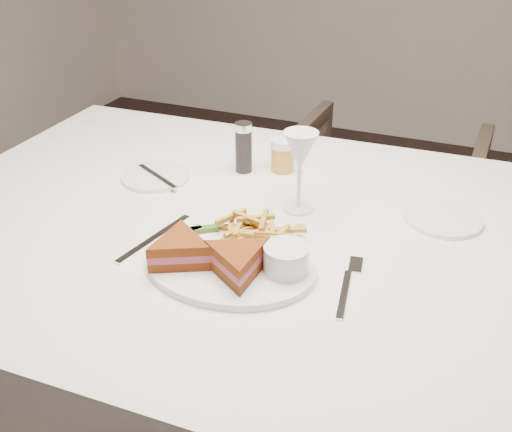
{
  "coord_description": "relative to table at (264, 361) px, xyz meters",
  "views": [
    {
      "loc": [
        -0.01,
        -0.92,
        1.35
      ],
      "look_at": [
        -0.37,
        -0.04,
        0.8
      ],
      "focal_mm": 40.0,
      "sensor_mm": 36.0,
      "label": 1
    }
  ],
  "objects": [
    {
      "name": "table",
      "position": [
        0.0,
        0.0,
        0.0
      ],
      "size": [
        1.56,
        1.07,
        0.75
      ],
      "primitive_type": "cube",
      "rotation": [
        0.0,
        0.0,
        0.03
      ],
      "color": "silver",
      "rests_on": "ground"
    },
    {
      "name": "chair_far",
      "position": [
        0.08,
        0.92,
        -0.03
      ],
      "size": [
        0.69,
        0.65,
        0.68
      ],
      "primitive_type": "imported",
      "rotation": [
        0.0,
        0.0,
        3.1
      ],
      "color": "#413328",
      "rests_on": "ground"
    },
    {
      "name": "table_setting",
      "position": [
        -0.0,
        -0.06,
        0.41
      ],
      "size": [
        0.81,
        0.62,
        0.18
      ],
      "color": "white",
      "rests_on": "table"
    }
  ]
}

